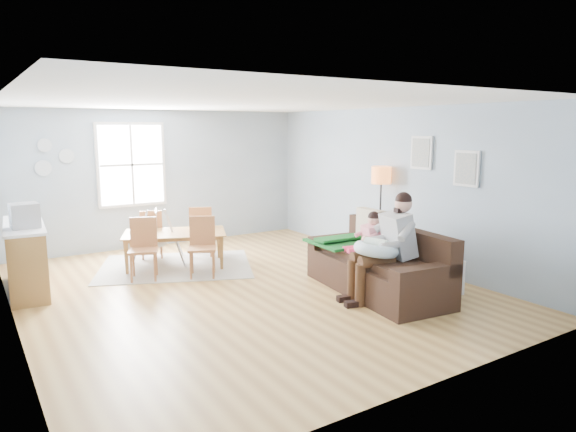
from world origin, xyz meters
TOP-DOWN VIEW (x-y plane):
  - room at (0.00, 0.00)m, footprint 8.40×9.40m
  - window at (-0.60, 3.46)m, footprint 1.32×0.08m
  - pictures at (2.97, -1.05)m, footprint 0.05×1.34m
  - wall_plates at (-2.00, 3.47)m, footprint 0.67×0.02m
  - sofa at (1.59, -1.18)m, footprint 1.27×2.43m
  - green_throw at (1.59, -0.40)m, footprint 1.10×0.94m
  - beige_pillow at (1.90, -0.60)m, footprint 0.16×0.54m
  - father at (1.40, -1.49)m, footprint 1.09×0.63m
  - nursing_pillow at (1.23, -1.47)m, footprint 0.66×0.64m
  - infant at (1.22, -1.43)m, footprint 0.22×0.41m
  - toddler at (1.53, -0.95)m, footprint 0.60×0.38m
  - floor_lamp at (2.80, 0.15)m, footprint 0.34×0.34m
  - storage_cube at (2.29, -1.73)m, footprint 0.49×0.45m
  - rug at (-0.42, 1.73)m, footprint 3.05×2.73m
  - dining_table at (-0.42, 1.73)m, footprint 1.92×1.50m
  - chair_sw at (-1.08, 1.33)m, footprint 0.57×0.57m
  - chair_se at (-0.24, 0.98)m, footprint 0.58×0.58m
  - chair_nw at (-0.59, 2.47)m, footprint 0.50×0.50m
  - chair_ne at (0.23, 2.12)m, footprint 0.57×0.57m
  - counter at (-2.70, 1.65)m, footprint 0.65×1.81m
  - monitor at (-2.71, 1.31)m, footprint 0.37×0.35m
  - baby_swing at (-0.59, 2.12)m, footprint 1.16×1.17m

SIDE VIEW (x-z plane):
  - rug at x=-0.42m, z-range 0.00..0.01m
  - storage_cube at x=2.29m, z-range 0.00..0.50m
  - dining_table at x=-0.42m, z-range 0.00..0.60m
  - sofa at x=1.59m, z-range -0.14..0.81m
  - baby_swing at x=-0.59m, z-range -0.05..0.88m
  - counter at x=-2.70m, z-range 0.01..1.00m
  - chair_nw at x=-0.59m, z-range 0.06..0.96m
  - chair_ne at x=0.23m, z-range 0.07..1.01m
  - chair_se at x=-0.24m, z-range 0.07..1.02m
  - chair_sw at x=-1.08m, z-range 0.07..1.03m
  - green_throw at x=1.59m, z-range 0.58..0.62m
  - nursing_pillow at x=1.23m, z-range 0.61..0.86m
  - toddler at x=1.53m, z-range 0.34..1.23m
  - father at x=1.40m, z-range 0.06..1.55m
  - infant at x=1.22m, z-range 0.74..0.89m
  - beige_pillow at x=1.90m, z-range 0.58..1.11m
  - monitor at x=-2.71m, z-range 0.99..1.33m
  - floor_lamp at x=2.80m, z-range 0.55..2.24m
  - window at x=-0.60m, z-range 0.84..2.46m
  - wall_plates at x=-2.00m, z-range 1.50..2.16m
  - pictures at x=2.97m, z-range 1.48..2.22m
  - room at x=0.00m, z-range 0.47..4.37m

